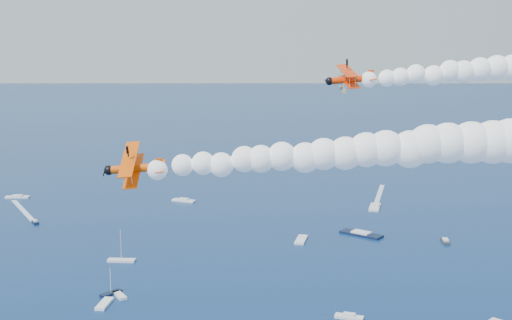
{
  "coord_description": "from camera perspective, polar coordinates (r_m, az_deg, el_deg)",
  "views": [
    {
      "loc": [
        -12.8,
        -82.31,
        66.74
      ],
      "look_at": [
        -7.95,
        14.53,
        49.26
      ],
      "focal_mm": 47.99,
      "sensor_mm": 36.0,
      "label": 1
    }
  ],
  "objects": [
    {
      "name": "boat_wakes",
      "position": [
        231.18,
        -9.7,
        -6.71
      ],
      "size": [
        161.56,
        210.88,
        0.04
      ],
      "color": "white",
      "rests_on": "ground"
    },
    {
      "name": "biplane_trail",
      "position": [
        87.08,
        -10.03,
        -0.7
      ],
      "size": [
        8.14,
        10.13,
        8.39
      ],
      "primitive_type": null,
      "rotation": [
        -0.37,
        0.07,
        3.1
      ],
      "color": "#ED4D05"
    },
    {
      "name": "biplane_lead",
      "position": [
        110.97,
        7.91,
        6.66
      ],
      "size": [
        8.53,
        9.84,
        7.36
      ],
      "primitive_type": null,
      "rotation": [
        -0.18,
        0.07,
        3.16
      ],
      "color": "#EB3104"
    },
    {
      "name": "smoke_trail_trail",
      "position": [
        87.58,
        12.56,
        1.03
      ],
      "size": [
        69.62,
        12.76,
        12.2
      ],
      "primitive_type": null,
      "rotation": [
        0.0,
        0.0,
        3.1
      ],
      "color": "white"
    },
    {
      "name": "spectator_boats",
      "position": [
        203.53,
        0.14,
        -8.82
      ],
      "size": [
        206.58,
        173.75,
        0.7
      ],
      "color": "black",
      "rests_on": "ground"
    }
  ]
}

